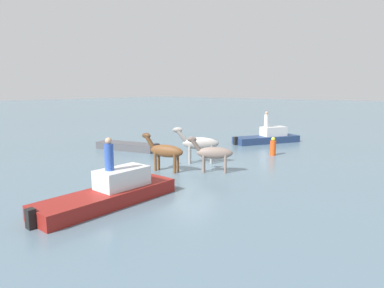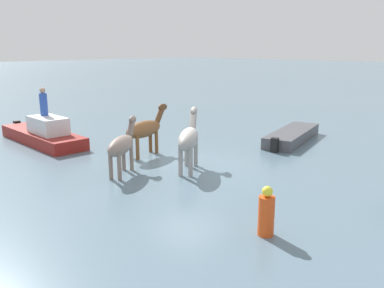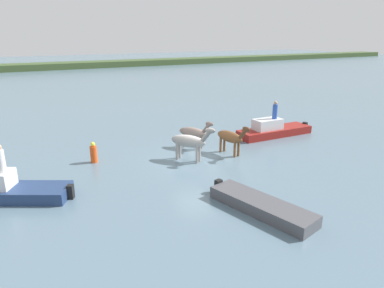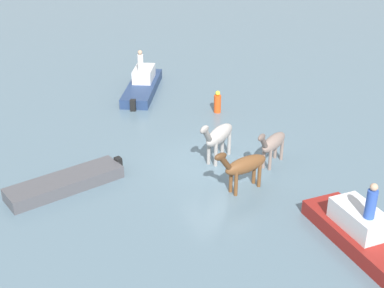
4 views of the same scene
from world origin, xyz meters
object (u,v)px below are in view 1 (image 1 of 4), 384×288
object	(u,v)px
boat_dinghy_port	(268,138)
boat_tender_starboard	(111,195)
horse_dark_mare	(199,144)
horse_lead	(213,153)
buoy_channel_marker	(273,147)
person_spotter_bow	(266,120)
boat_motor_center	(128,147)
horse_gray_outer	(165,151)
person_boatman_standing	(109,155)

from	to	relation	value
boat_dinghy_port	boat_tender_starboard	xyz separation A→B (m)	(16.27, 1.86, 0.00)
horse_dark_mare	horse_lead	size ratio (longest dim) A/B	1.10
boat_dinghy_port	buoy_channel_marker	bearing A→B (deg)	-121.42
boat_tender_starboard	person_spotter_bow	xyz separation A→B (m)	(-16.16, -1.97, 1.43)
boat_tender_starboard	boat_motor_center	size ratio (longest dim) A/B	1.20
boat_motor_center	boat_tender_starboard	bearing A→B (deg)	122.69
horse_lead	boat_motor_center	xyz separation A→B (m)	(-1.46, -8.09, -0.81)
horse_lead	buoy_channel_marker	world-z (taller)	horse_lead
horse_dark_mare	horse_gray_outer	bearing A→B (deg)	49.73
horse_gray_outer	person_spotter_bow	xyz separation A→B (m)	(-11.40, -0.16, 0.73)
person_boatman_standing	buoy_channel_marker	xyz separation A→B (m)	(-11.87, 0.73, -1.25)
horse_gray_outer	horse_lead	xyz separation A→B (m)	(-1.30, 2.03, -0.06)
horse_lead	boat_tender_starboard	xyz separation A→B (m)	(6.05, -0.22, -0.65)
boat_motor_center	person_spotter_bow	bearing A→B (deg)	-137.99
boat_dinghy_port	person_spotter_bow	size ratio (longest dim) A/B	4.43
buoy_channel_marker	horse_gray_outer	bearing A→B (deg)	-18.77
horse_dark_mare	buoy_channel_marker	bearing A→B (deg)	-151.69
boat_dinghy_port	person_boatman_standing	size ratio (longest dim) A/B	4.43
boat_motor_center	person_spotter_bow	size ratio (longest dim) A/B	3.91
person_spotter_bow	horse_lead	bearing A→B (deg)	12.19
horse_lead	boat_dinghy_port	distance (m)	10.44
boat_tender_starboard	buoy_channel_marker	bearing A→B (deg)	-1.76
horse_lead	boat_dinghy_port	xyz separation A→B (m)	(-10.21, -2.08, -0.65)
horse_lead	horse_dark_mare	bearing A→B (deg)	-66.16
boat_dinghy_port	boat_tender_starboard	size ratio (longest dim) A/B	0.94
boat_motor_center	boat_dinghy_port	bearing A→B (deg)	-138.11
boat_tender_starboard	person_spotter_bow	bearing A→B (deg)	8.19
horse_lead	person_spotter_bow	distance (m)	10.37
horse_dark_mare	boat_motor_center	distance (m)	6.33
boat_tender_starboard	boat_dinghy_port	bearing A→B (deg)	7.78
horse_dark_mare	boat_motor_center	world-z (taller)	horse_dark_mare
boat_motor_center	buoy_channel_marker	bearing A→B (deg)	-166.19
horse_dark_mare	person_boatman_standing	xyz separation A→B (m)	(7.24, 1.52, 0.66)
horse_dark_mare	boat_tender_starboard	world-z (taller)	horse_dark_mare
horse_dark_mare	person_spotter_bow	size ratio (longest dim) A/B	1.94
boat_dinghy_port	person_boatman_standing	distance (m)	16.37
buoy_channel_marker	person_spotter_bow	bearing A→B (deg)	-148.46
person_spotter_bow	buoy_channel_marker	distance (m)	5.11
boat_motor_center	buoy_channel_marker	xyz separation A→B (m)	(-4.42, 8.50, 0.34)
horse_gray_outer	horse_dark_mare	bearing A→B (deg)	-105.47
person_spotter_bow	person_boatman_standing	size ratio (longest dim) A/B	1.00
buoy_channel_marker	person_boatman_standing	bearing A→B (deg)	-3.51
horse_dark_mare	person_spotter_bow	distance (m)	8.89
horse_gray_outer	boat_motor_center	size ratio (longest dim) A/B	0.52
horse_gray_outer	boat_motor_center	xyz separation A→B (m)	(-2.76, -6.06, -0.86)
buoy_channel_marker	boat_motor_center	bearing A→B (deg)	-62.55
boat_dinghy_port	person_boatman_standing	xyz separation A→B (m)	(16.21, 1.76, 1.44)
boat_tender_starboard	buoy_channel_marker	distance (m)	11.95
boat_dinghy_port	buoy_channel_marker	xyz separation A→B (m)	(4.34, 2.49, 0.19)
horse_lead	buoy_channel_marker	bearing A→B (deg)	-126.03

